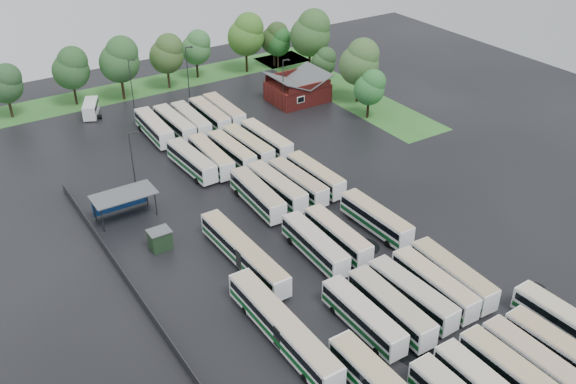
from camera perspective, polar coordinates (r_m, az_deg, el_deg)
ground at (r=77.73m, az=3.58°, el=-5.78°), size 160.00×160.00×0.00m
brick_building at (r=119.85m, az=0.86°, el=8.96°), size 10.07×8.60×5.39m
wash_shed at (r=86.30m, az=-14.47°, el=-0.40°), size 8.20×4.20×3.58m
utility_hut at (r=79.82m, az=-11.31°, el=-4.15°), size 2.70×2.20×2.62m
grass_strip_north at (r=129.84m, az=-12.91°, el=9.05°), size 80.00×10.00×0.01m
grass_strip_east at (r=126.01m, az=4.69°, el=9.06°), size 10.00×50.00×0.01m
west_fence at (r=75.21m, az=-14.10°, el=-7.66°), size 0.10×50.00×1.20m
bus_r0c2 at (r=64.33m, az=19.49°, el=-15.13°), size 2.68×11.59×3.21m
bus_r0c3 at (r=66.20m, az=21.19°, el=-14.02°), size 2.56×11.38×3.16m
bus_r0c4 at (r=68.27m, az=22.98°, el=-12.90°), size 2.92×11.35×3.13m
bus_r1c0 at (r=67.15m, az=6.69°, el=-10.94°), size 2.42×11.26×3.13m
bus_r1c1 at (r=68.55m, az=9.11°, el=-10.07°), size 2.68×11.70×3.25m
bus_r1c2 at (r=70.62m, az=10.95°, el=-8.89°), size 2.87×11.57×3.20m
bus_r1c3 at (r=72.49m, az=12.86°, el=-7.98°), size 2.56×11.43×3.17m
bus_r1c4 at (r=74.24m, az=14.43°, el=-7.13°), size 2.89×11.68×3.23m
bus_r2c1 at (r=76.74m, az=2.39°, el=-4.67°), size 2.88×11.60×3.20m
bus_r2c2 at (r=78.54m, az=4.42°, el=-3.85°), size 2.53×11.25×3.12m
bus_r2c4 at (r=82.15m, az=7.82°, el=-2.33°), size 2.71×11.56×3.20m
bus_r3c1 at (r=86.44m, az=-2.75°, el=-0.21°), size 3.06×11.94×3.30m
bus_r3c2 at (r=88.12m, az=-1.04°, el=0.46°), size 2.82×11.83×3.28m
bus_r3c3 at (r=89.39m, az=0.85°, el=0.89°), size 2.87×11.49×3.17m
bus_r3c4 at (r=91.26m, az=2.43°, el=1.52°), size 2.72×11.32×3.13m
bus_r4c0 at (r=95.98m, az=-8.58°, el=2.76°), size 2.95×11.64×3.21m
bus_r4c1 at (r=96.81m, az=-6.86°, el=3.15°), size 2.86×11.65×3.22m
bus_r4c2 at (r=98.19m, az=-5.05°, el=3.64°), size 2.62×11.25×3.12m
bus_r4c3 at (r=99.65m, az=-3.59°, el=4.16°), size 2.95×11.70×3.23m
bus_r4c4 at (r=101.27m, az=-1.95°, el=4.67°), size 2.85×11.77×3.26m
bus_r5c0 at (r=107.51m, az=-11.82°, el=5.63°), size 2.95×11.90×3.29m
bus_r5c1 at (r=108.34m, az=-10.06°, el=6.00°), size 2.64×11.75×3.26m
bus_r5c2 at (r=109.19m, az=-8.62°, el=6.32°), size 2.80×11.65×3.22m
bus_r5c3 at (r=110.68m, az=-6.98°, el=6.79°), size 2.69×11.63×3.23m
bus_r5c4 at (r=111.96m, az=-5.71°, el=7.17°), size 2.77×11.83×3.28m
artic_bus_west_b at (r=75.53m, az=-3.96°, el=-5.40°), size 2.72×16.84×3.12m
artic_bus_west_c at (r=65.33m, az=-0.49°, el=-11.98°), size 2.57×17.68×3.28m
minibus at (r=118.75m, az=-17.13°, el=7.14°), size 4.41×6.32×2.60m
tree_north_0 at (r=121.26m, az=-23.78°, el=8.84°), size 5.90×5.90×9.77m
tree_north_1 at (r=122.58m, az=-18.69°, el=10.43°), size 6.59×6.59×10.92m
tree_north_2 at (r=122.33m, az=-14.70°, el=11.36°), size 7.26×7.26×12.02m
tree_north_3 at (r=126.22m, az=-10.68°, el=12.02°), size 6.49×6.49×10.76m
tree_north_4 at (r=131.14m, az=-8.12°, el=12.64°), size 5.88×5.88×9.74m
tree_north_5 at (r=132.90m, az=-3.68°, el=13.84°), size 7.38×7.38×12.22m
tree_north_6 at (r=136.43m, az=-1.15°, el=13.53°), size 5.67×5.67×9.39m
tree_east_0 at (r=112.16m, az=7.36°, el=9.23°), size 5.32×5.31×8.79m
tree_east_1 at (r=118.00m, az=6.44°, el=11.46°), size 7.25×7.25×12.02m
tree_east_2 at (r=125.74m, az=3.24°, el=11.52°), size 4.74×4.74×7.85m
tree_east_3 at (r=131.23m, az=2.09°, el=13.98°), size 8.05×8.05×13.33m
tree_east_4 at (r=135.83m, az=-0.82°, el=13.24°), size 5.20×5.20×8.60m
lamp_post_ne at (r=114.47m, az=-0.38°, el=9.81°), size 1.44×0.28×9.35m
lamp_post_nw at (r=88.70m, az=-13.59°, el=2.70°), size 1.54×0.30×9.97m
lamp_post_back_w at (r=118.66m, az=-13.75°, el=9.60°), size 1.39×0.27×9.01m
lamp_post_back_e at (r=120.31m, az=-8.88°, el=10.71°), size 1.55×0.30×10.05m
puddle_0 at (r=66.95m, az=11.36°, el=-13.60°), size 4.96×4.96×0.01m
puddle_1 at (r=71.11m, az=22.85°, el=-12.73°), size 3.98×3.98×0.01m
puddle_2 at (r=73.69m, az=-2.90°, el=-8.10°), size 5.02×5.02×0.01m
puddle_3 at (r=79.80m, az=6.75°, el=-4.87°), size 3.95×3.95×0.01m
puddle_4 at (r=78.05m, az=21.14°, el=-7.98°), size 2.36×2.36×0.01m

